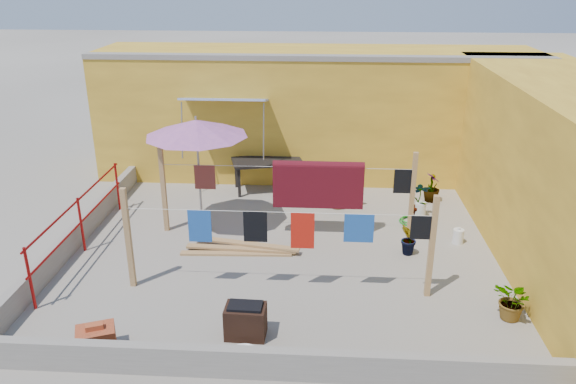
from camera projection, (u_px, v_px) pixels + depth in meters
The scene contains 21 objects.
ground at pixel (284, 251), 10.84m from camera, with size 80.00×80.00×0.00m, color #9E998E.
wall_back at pixel (315, 112), 14.55m from camera, with size 11.00×3.27×3.21m.
wall_right at pixel (576, 180), 9.94m from camera, with size 2.40×9.00×3.20m, color gold.
parapet_front at pixel (265, 363), 7.44m from camera, with size 8.30×0.16×0.44m, color gray.
parapet_left at pixel (76, 235), 10.99m from camera, with size 0.16×7.30×0.44m, color gray.
red_railing at pixel (80, 217), 10.61m from camera, with size 0.05×4.20×1.10m.
clothesline_rig at pixel (312, 191), 10.92m from camera, with size 5.09×2.35×1.80m.
patio_umbrella at pixel (196, 129), 10.91m from camera, with size 2.48×2.48×2.43m.
outdoor_table at pixel (267, 163), 13.58m from camera, with size 1.81×1.22×0.78m.
brick_stack at pixel (96, 340), 7.94m from camera, with size 0.63×0.55×0.46m.
lumber_pile at pixel (241, 249), 10.80m from camera, with size 2.29×0.63×0.14m.
brazier at pixel (246, 321), 8.27m from camera, with size 0.61×0.42×0.54m.
white_basin at pixel (244, 355), 7.88m from camera, with size 0.46×0.46×0.08m.
water_jug_a at pixel (458, 236), 11.12m from camera, with size 0.21×0.21×0.34m.
water_jug_b at pixel (420, 210), 12.29m from camera, with size 0.24×0.24×0.37m.
green_hose at pixel (411, 221), 12.07m from camera, with size 0.52×0.52×0.08m.
plant_back_a at pixel (339, 190), 12.72m from camera, with size 0.74×0.64×0.82m, color #275E1A.
plant_back_b at pixel (432, 187), 13.05m from camera, with size 0.39×0.39×0.70m, color #275E1A.
plant_right_a at pixel (419, 199), 12.24m from camera, with size 0.43×0.29×0.81m, color #275E1A.
plant_right_b at pixel (409, 240), 10.59m from camera, with size 0.36×0.29×0.65m, color #275E1A.
plant_right_c at pixel (514, 301), 8.63m from camera, with size 0.59×0.51×0.66m, color #275E1A.
Camera 1 is at (0.69, -9.60, 5.10)m, focal length 35.00 mm.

